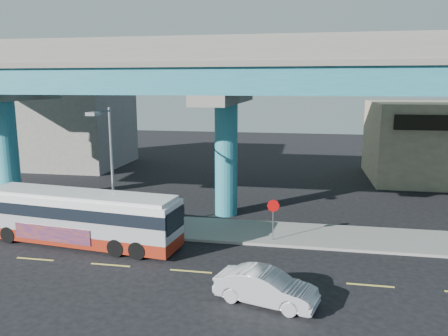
% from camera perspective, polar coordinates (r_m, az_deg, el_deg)
% --- Properties ---
extents(ground, '(120.00, 120.00, 0.00)m').
position_cam_1_polar(ground, '(21.16, -4.12, -12.98)').
color(ground, black).
rests_on(ground, ground).
extents(sidewalk, '(70.00, 4.00, 0.15)m').
position_cam_1_polar(sidewalk, '(26.13, -1.09, -8.06)').
color(sidewalk, gray).
rests_on(sidewalk, ground).
extents(lane_markings, '(58.00, 0.12, 0.01)m').
position_cam_1_polar(lane_markings, '(20.90, -4.33, -13.29)').
color(lane_markings, '#D8C64C').
rests_on(lane_markings, ground).
extents(viaduct, '(52.00, 12.40, 11.70)m').
position_cam_1_polar(viaduct, '(28.27, 0.33, 12.06)').
color(viaduct, '#1F6378').
rests_on(viaduct, ground).
extents(building_concrete, '(12.00, 10.00, 9.00)m').
position_cam_1_polar(building_concrete, '(49.63, -19.91, 5.53)').
color(building_concrete, gray).
rests_on(building_concrete, ground).
extents(transit_bus, '(11.37, 3.72, 2.87)m').
position_cam_1_polar(transit_bus, '(24.93, -18.24, -5.96)').
color(transit_bus, maroon).
rests_on(transit_bus, ground).
extents(sedan, '(3.52, 4.81, 1.34)m').
position_cam_1_polar(sedan, '(17.94, 5.50, -15.22)').
color(sedan, '#B3B3B8').
rests_on(sedan, ground).
extents(parked_car, '(2.68, 4.04, 1.21)m').
position_cam_1_polar(parked_car, '(29.80, -21.06, -5.05)').
color(parked_car, '#2B2B2F').
rests_on(parked_car, sidewalk).
extents(street_lamp, '(0.50, 2.37, 7.17)m').
position_cam_1_polar(street_lamp, '(24.87, -15.02, 1.92)').
color(street_lamp, gray).
rests_on(street_lamp, sidewalk).
extents(stop_sign, '(0.68, 0.12, 2.28)m').
position_cam_1_polar(stop_sign, '(23.93, 6.44, -5.66)').
color(stop_sign, gray).
rests_on(stop_sign, sidewalk).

